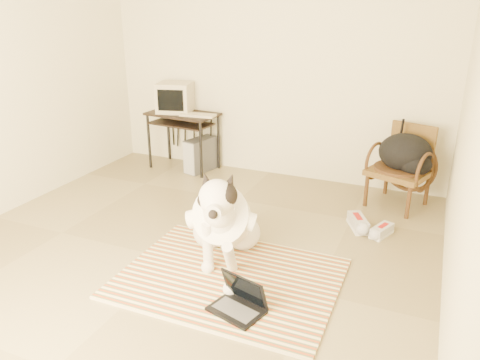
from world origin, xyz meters
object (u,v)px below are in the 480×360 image
Objects in this scene: laptop at (240,301)px; rattan_chair at (402,166)px; pc_tower at (201,155)px; backpack at (407,155)px; dog at (224,220)px; computer_desk at (182,121)px; crt_monitor at (175,97)px.

laptop is 0.50× the size of rattan_chair.
backpack is (2.36, -0.13, 0.34)m from pc_tower.
backpack is at bearing 54.02° from dog.
pc_tower is 2.39m from backpack.
pc_tower is (-1.15, 1.79, -0.14)m from dog.
laptop is 0.46× the size of computer_desk.
computer_desk is (-1.39, 1.79, 0.26)m from dog.
laptop is at bearing -56.32° from dog.
pc_tower is at bearing 123.02° from laptop.
dog is 2.29× the size of crt_monitor.
dog is 2.07m from backpack.
pc_tower is (0.24, -0.00, -0.40)m from computer_desk.
computer_desk reaches higher than pc_tower.
crt_monitor is at bearing 174.71° from pc_tower.
computer_desk reaches higher than laptop.
dog reaches higher than computer_desk.
backpack is (1.21, 1.67, 0.21)m from dog.
rattan_chair reaches higher than laptop.
laptop is 2.44m from backpack.
crt_monitor is at bearing 163.25° from computer_desk.
crt_monitor is (-1.89, 2.42, 0.79)m from laptop.
backpack is at bearing -3.35° from crt_monitor.
pc_tower is at bearing 177.73° from rattan_chair.
laptop is 3.02m from computer_desk.
crt_monitor is at bearing 128.10° from laptop.
crt_monitor reaches higher than laptop.
laptop is at bearing -108.79° from rattan_chair.
computer_desk is (-1.79, 2.38, 0.52)m from laptop.
crt_monitor is 2.72m from rattan_chair.
rattan_chair is 0.15m from backpack.
backpack is at bearing -44.43° from rattan_chair.
backpack reaches higher than pc_tower.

